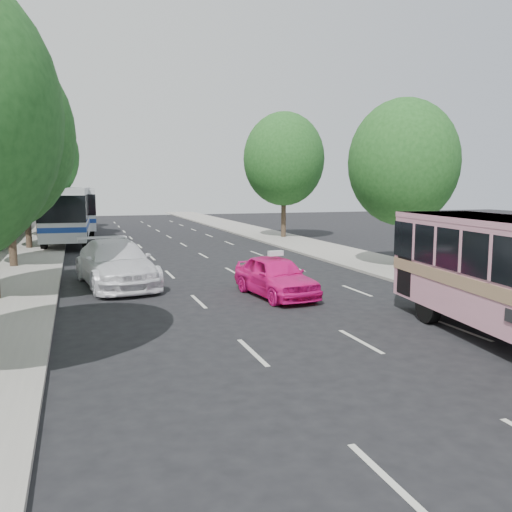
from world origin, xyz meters
name	(u,v)px	position (x,y,z in m)	size (l,w,h in m)	color
ground	(294,326)	(0.00, 0.00, 0.00)	(120.00, 120.00, 0.00)	black
sidewalk_left	(29,253)	(-8.50, 20.00, 0.07)	(4.00, 90.00, 0.15)	#9E998E
sidewalk_right	(298,243)	(8.50, 20.00, 0.06)	(4.00, 90.00, 0.12)	#9E998E
tree_left_c	(8,138)	(-8.62, 13.94, 6.12)	(6.00, 6.00, 9.35)	#38281E
tree_left_d	(26,158)	(-8.52, 21.94, 5.63)	(5.52, 5.52, 8.60)	#38281E
tree_left_e	(36,152)	(-8.42, 29.94, 6.43)	(6.30, 6.30, 9.82)	#38281E
tree_left_f	(40,162)	(-8.62, 37.94, 6.00)	(5.88, 5.88, 9.16)	#38281E
tree_right_near	(406,158)	(8.78, 7.94, 5.20)	(5.10, 5.10, 7.95)	#38281E
tree_right_far	(285,156)	(9.08, 23.94, 6.12)	(6.00, 6.00, 9.35)	#38281E
pink_taxi	(275,276)	(0.92, 4.00, 0.74)	(1.74, 4.32, 1.47)	#F11586
white_pickup	(116,263)	(-4.36, 8.00, 0.90)	(2.51, 6.17, 1.79)	white
tour_coach_front	(68,210)	(-6.30, 25.70, 2.29)	(3.35, 12.83, 3.81)	silver
tour_coach_rear	(69,206)	(-6.30, 34.07, 2.24)	(3.87, 12.65, 3.73)	silver
taxi_roof_sign	(276,253)	(0.92, 4.00, 1.56)	(0.55, 0.18, 0.18)	silver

